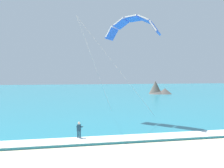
# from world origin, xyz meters

# --- Properties ---
(sea) EXTENTS (200.00, 120.00, 0.20)m
(sea) POSITION_xyz_m (0.00, 70.22, 0.10)
(sea) COLOR teal
(sea) RESTS_ON ground
(surf_foam) EXTENTS (200.00, 2.02, 0.04)m
(surf_foam) POSITION_xyz_m (0.00, 11.22, 0.22)
(surf_foam) COLOR white
(surf_foam) RESTS_ON sea
(surfboard) EXTENTS (0.91, 1.46, 0.09)m
(surfboard) POSITION_xyz_m (-1.24, 11.95, 0.03)
(surfboard) COLOR yellow
(surfboard) RESTS_ON ground
(kitesurfer) EXTENTS (0.64, 0.64, 1.69)m
(kitesurfer) POSITION_xyz_m (-1.24, 11.97, 0.94)
(kitesurfer) COLOR #143347
(kitesurfer) RESTS_ON ground
(kite_primary) EXTENTS (9.74, 9.01, 11.78)m
(kite_primary) POSITION_xyz_m (5.51, 18.35, 11.91)
(kite_primary) COLOR blue
(headland_right) EXTENTS (7.35, 5.73, 4.08)m
(headland_right) POSITION_xyz_m (24.49, 56.15, 1.40)
(headland_right) COLOR #665B51
(headland_right) RESTS_ON ground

